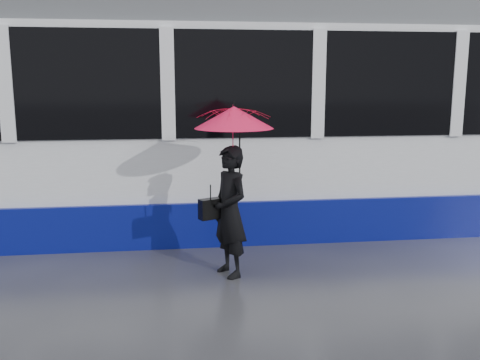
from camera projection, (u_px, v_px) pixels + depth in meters
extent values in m
plane|color=#2E2E33|center=(210.00, 281.00, 6.11)|extent=(90.00, 90.00, 0.00)
cube|color=#3F3D38|center=(201.00, 236.00, 7.84)|extent=(34.00, 0.07, 0.02)
cube|color=#3F3D38|center=(196.00, 212.00, 9.24)|extent=(34.00, 0.07, 0.02)
imported|color=black|center=(230.00, 212.00, 6.16)|extent=(0.56, 0.66, 1.53)
imported|color=#F91579|center=(234.00, 139.00, 6.01)|extent=(1.11, 1.12, 0.76)
cone|color=#F91579|center=(234.00, 117.00, 5.97)|extent=(1.19, 1.19, 0.25)
cylinder|color=black|center=(234.00, 104.00, 5.94)|extent=(0.01, 0.01, 0.06)
cylinder|color=black|center=(240.00, 163.00, 6.09)|extent=(0.02, 0.02, 0.67)
cube|color=black|center=(211.00, 209.00, 6.14)|extent=(0.30, 0.22, 0.24)
cylinder|color=black|center=(210.00, 191.00, 6.11)|extent=(0.01, 0.01, 0.18)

